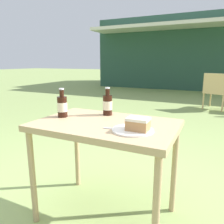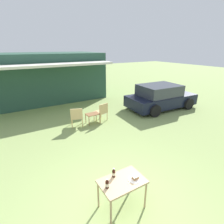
% 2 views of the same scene
% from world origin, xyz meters
% --- Properties ---
extents(ground_plane, '(60.00, 60.00, 0.00)m').
position_xyz_m(ground_plane, '(0.00, 0.00, 0.00)').
color(ground_plane, '#8CA35B').
extents(cabin_building, '(8.26, 5.18, 2.90)m').
position_xyz_m(cabin_building, '(-0.15, 9.76, 1.46)').
color(cabin_building, '#284C3D').
rests_on(cabin_building, ground_plane).
extents(parked_car, '(3.92, 2.16, 1.33)m').
position_xyz_m(parked_car, '(5.50, 4.33, 0.64)').
color(parked_car, black).
rests_on(parked_car, ground_plane).
extents(wicker_chair_cushioned, '(0.63, 0.62, 0.85)m').
position_xyz_m(wicker_chair_cushioned, '(0.65, 4.43, 0.48)').
color(wicker_chair_cushioned, tan).
rests_on(wicker_chair_cushioned, ground_plane).
extents(wicker_chair_plain, '(0.61, 0.60, 0.85)m').
position_xyz_m(wicker_chair_plain, '(1.85, 4.41, 0.48)').
color(wicker_chair_plain, tan).
rests_on(wicker_chair_plain, ground_plane).
extents(garden_side_table, '(0.58, 0.42, 0.45)m').
position_xyz_m(garden_side_table, '(1.37, 4.37, 0.40)').
color(garden_side_table, brown).
rests_on(garden_side_table, ground_plane).
extents(patio_table, '(0.93, 0.60, 0.71)m').
position_xyz_m(patio_table, '(0.00, 0.00, 0.63)').
color(patio_table, tan).
rests_on(patio_table, ground_plane).
extents(cake_on_plate, '(0.24, 0.24, 0.08)m').
position_xyz_m(cake_on_plate, '(0.24, -0.09, 0.74)').
color(cake_on_plate, white).
rests_on(cake_on_plate, patio_table).
extents(cola_bottle_near, '(0.07, 0.07, 0.21)m').
position_xyz_m(cola_bottle_near, '(-0.08, 0.19, 0.79)').
color(cola_bottle_near, black).
rests_on(cola_bottle_near, patio_table).
extents(cola_bottle_far, '(0.07, 0.07, 0.21)m').
position_xyz_m(cola_bottle_far, '(-0.35, 0.00, 0.79)').
color(cola_bottle_far, black).
rests_on(cola_bottle_far, patio_table).
extents(fork, '(0.20, 0.03, 0.01)m').
position_xyz_m(fork, '(0.15, -0.11, 0.71)').
color(fork, silver).
rests_on(fork, patio_table).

